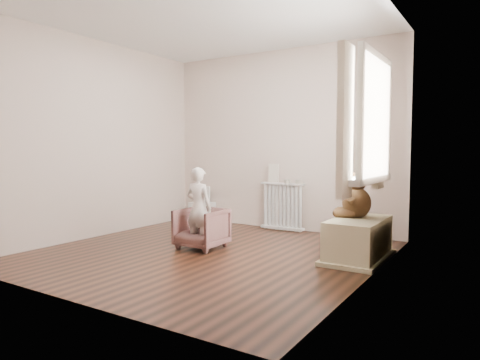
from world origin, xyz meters
The scene contains 20 objects.
floor centered at (0.00, 0.00, 0.00)m, with size 3.60×3.60×0.01m, color black.
ceiling centered at (0.00, 0.00, 2.60)m, with size 3.60×3.60×0.01m, color white.
back_wall centered at (0.00, 1.80, 1.30)m, with size 3.60×0.02×2.60m, color beige.
front_wall centered at (0.00, -1.80, 1.30)m, with size 3.60×0.02×2.60m, color beige.
left_wall centered at (-1.80, 0.00, 1.30)m, with size 0.02×3.60×2.60m, color beige.
right_wall centered at (1.80, 0.00, 1.30)m, with size 0.02×3.60×2.60m, color beige.
window centered at (1.76, 0.30, 1.45)m, with size 0.03×0.90×1.10m, color white.
window_sill centered at (1.67, 0.30, 0.87)m, with size 0.22×1.10×0.06m, color silver.
curtain_left centered at (1.65, -0.27, 1.39)m, with size 0.06×0.26×1.30m, color beige.
curtain_right centered at (1.65, 0.87, 1.39)m, with size 0.06×0.26×1.30m, color beige.
radiator centered at (0.10, 1.68, 0.39)m, with size 0.65×0.12×0.68m, color silver.
paper_doll centered at (-0.04, 1.68, 0.82)m, with size 0.16×0.01×0.27m, color beige.
tin_a centered at (0.17, 1.68, 0.71)m, with size 0.09×0.09×0.05m, color #A59E8C.
tin_b centered at (0.35, 1.68, 0.71)m, with size 0.10×0.10×0.06m, color #A59E8C.
toy_vanity centered at (-1.33, 1.65, 0.28)m, with size 0.36×0.26×0.57m, color silver.
armchair centered at (-0.20, 0.15, 0.24)m, with size 0.51×0.52×0.47m, color brown.
child centered at (-0.20, 0.10, 0.49)m, with size 0.34×0.22×0.94m, color silver.
toy_bench centered at (1.52, 0.62, 0.20)m, with size 0.49×0.92×0.43m, color beige.
teddy_bear centered at (1.47, 0.70, 0.67)m, with size 0.40×0.31×0.49m, color #321F0F, non-canonical shape.
plush_cat centered at (1.66, 0.68, 1.00)m, with size 0.14×0.22×0.19m, color slate, non-canonical shape.
Camera 1 is at (2.83, -3.81, 1.15)m, focal length 32.00 mm.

